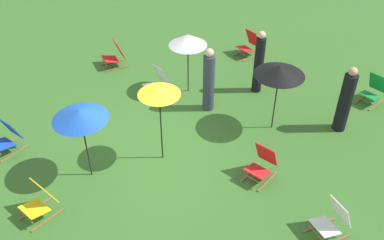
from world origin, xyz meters
name	(u,v)px	position (x,y,z in m)	size (l,w,h in m)	color
ground_plane	(153,157)	(0.00, 0.00, 0.00)	(40.00, 40.00, 0.00)	#386B28
deckchair_1	(332,220)	(3.95, 1.29, 0.37)	(0.66, 0.86, 0.83)	olive
deckchair_2	(7,137)	(-2.45, -2.40, 0.37)	(0.63, 0.85, 0.83)	olive
deckchair_3	(373,90)	(2.07, 5.90, 0.37)	(0.49, 0.77, 0.83)	olive
deckchair_5	(249,45)	(-1.95, 5.28, 0.37)	(0.53, 0.79, 0.83)	olive
deckchair_6	(40,201)	(-0.10, -2.67, 0.37)	(0.59, 0.82, 0.83)	olive
deckchair_7	(262,164)	(2.05, 1.44, 0.37)	(0.59, 0.83, 0.83)	olive
deckchair_8	(115,55)	(-4.15, 1.65, 0.37)	(0.66, 0.86, 0.83)	olive
deckchair_10	(157,82)	(-2.08, 1.72, 0.37)	(0.49, 0.76, 0.83)	olive
umbrella_0	(280,71)	(1.05, 2.96, 1.66)	(1.20, 1.20, 1.78)	black
umbrella_1	(80,115)	(-0.45, -1.37, 1.66)	(1.15, 1.15, 1.77)	black
umbrella_2	(159,90)	(0.14, 0.17, 1.88)	(0.91, 0.91, 2.01)	black
umbrella_3	(188,40)	(-1.61, 2.44, 1.60)	(1.03, 1.03, 1.75)	black
person_0	(259,63)	(-0.36, 3.93, 0.88)	(0.29, 0.29, 1.84)	black
person_1	(345,101)	(2.19, 4.21, 0.83)	(0.45, 0.45, 1.77)	black
person_2	(209,81)	(-0.62, 2.30, 0.85)	(0.40, 0.40, 1.79)	#333847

